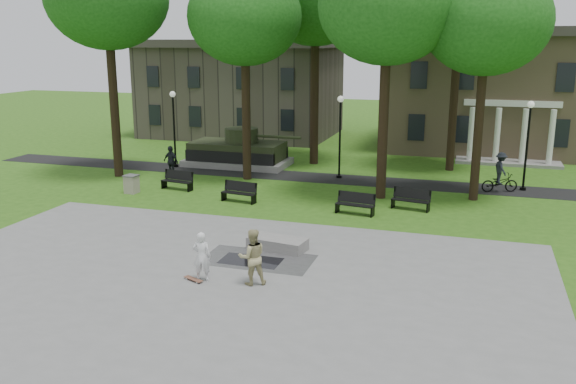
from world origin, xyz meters
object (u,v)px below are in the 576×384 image
Objects in this scene: cyclist at (500,176)px; trash_bin at (132,184)px; friend_watching at (252,257)px; concrete_block at (278,244)px; skateboarder at (202,256)px; park_bench_0 at (178,180)px.

trash_bin is (-18.34, -5.93, -0.38)m from cyclist.
friend_watching is 17.50m from cyclist.
concrete_block is at bearing -114.97° from friend_watching.
concrete_block is 1.04× the size of cyclist.
skateboarder is at bearing -48.72° from trash_bin.
concrete_block is 11.14m from park_bench_0.
park_bench_0 is (-8.13, 7.61, 0.28)m from concrete_block.
skateboarder is 0.89× the size of friend_watching.
concrete_block is 1.31× the size of skateboarder.
friend_watching reaches higher than skateboarder.
skateboarder is 0.91× the size of park_bench_0.
cyclist is at bearing 24.12° from park_bench_0.
cyclist is at bearing 17.93° from trash_bin.
concrete_block is 3.56m from friend_watching.
park_bench_0 is at bearing -72.66° from skateboarder.
park_bench_0 is (-8.41, 11.08, -0.43)m from friend_watching.
park_bench_0 reaches higher than trash_bin.
friend_watching is 0.88× the size of cyclist.
friend_watching is at bearing -43.93° from park_bench_0.
cyclist is (8.01, 15.56, -0.09)m from friend_watching.
cyclist is 1.15× the size of park_bench_0.
friend_watching reaches higher than trash_bin.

